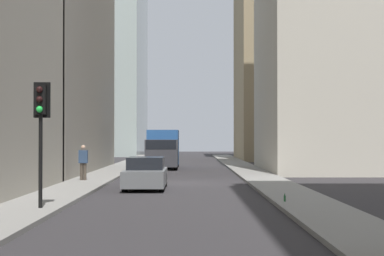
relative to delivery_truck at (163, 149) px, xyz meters
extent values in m
plane|color=#302D30|center=(-14.20, -1.40, -1.46)|extent=(135.00, 135.00, 0.00)
cube|color=gray|center=(-14.20, 3.10, -1.39)|extent=(90.00, 2.20, 0.14)
cube|color=gray|center=(-14.20, -5.90, -1.39)|extent=(90.00, 2.20, 0.14)
cube|color=#9E8966|center=(17.46, -12.00, 12.86)|extent=(12.66, 10.00, 28.64)
cube|color=#285699|center=(0.91, 0.00, 0.08)|extent=(4.60, 2.25, 2.60)
cube|color=#38383D|center=(-2.29, 0.00, -0.27)|extent=(1.90, 2.25, 1.90)
cube|color=black|center=(-2.29, 0.00, 0.33)|extent=(1.92, 2.09, 0.64)
cylinder|color=black|center=(-2.29, -0.99, -1.02)|extent=(0.88, 0.28, 0.88)
cylinder|color=black|center=(-2.29, 0.98, -1.02)|extent=(0.88, 0.28, 0.88)
cylinder|color=black|center=(2.31, -0.99, -1.02)|extent=(0.88, 0.28, 0.88)
cylinder|color=black|center=(2.31, 0.98, -1.02)|extent=(0.88, 0.28, 0.88)
cube|color=slate|center=(-17.61, 0.00, -0.93)|extent=(4.30, 1.78, 0.70)
cube|color=black|center=(-17.41, 0.00, -0.31)|extent=(2.10, 1.58, 0.54)
cylinder|color=black|center=(-18.96, -0.78, -1.14)|extent=(0.64, 0.22, 0.64)
cylinder|color=black|center=(-18.96, 0.78, -1.14)|extent=(0.64, 0.22, 0.64)
cylinder|color=black|center=(-16.26, -0.78, -1.14)|extent=(0.64, 0.22, 0.64)
cylinder|color=black|center=(-16.26, 0.78, -1.14)|extent=(0.64, 0.22, 0.64)
cylinder|color=black|center=(-25.88, 2.61, 0.11)|extent=(0.12, 0.12, 2.86)
cube|color=black|center=(-25.88, 2.61, 1.99)|extent=(0.28, 0.32, 0.90)
cube|color=black|center=(-25.72, 2.61, 1.99)|extent=(0.03, 0.52, 1.10)
sphere|color=black|center=(-26.04, 2.61, 2.29)|extent=(0.20, 0.20, 0.20)
sphere|color=black|center=(-26.04, 2.61, 1.99)|extent=(0.20, 0.20, 0.20)
sphere|color=green|center=(-26.04, 2.61, 1.69)|extent=(0.20, 0.20, 0.20)
cylinder|color=#473D33|center=(-14.00, 3.32, -0.89)|extent=(0.16, 0.16, 0.86)
cylinder|color=#473D33|center=(-14.00, 3.49, -0.89)|extent=(0.16, 0.16, 0.86)
cube|color=navy|center=(-14.00, 3.41, -0.14)|extent=(0.26, 0.44, 0.65)
sphere|color=tan|center=(-14.00, 3.41, 0.34)|extent=(0.22, 0.22, 0.22)
cylinder|color=#236033|center=(-24.10, -5.15, -1.22)|extent=(0.07, 0.07, 0.20)
cylinder|color=#236033|center=(-24.10, -5.15, -1.08)|extent=(0.03, 0.03, 0.07)
camera|label=1|loc=(-44.20, -1.94, 0.83)|focal=56.02mm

